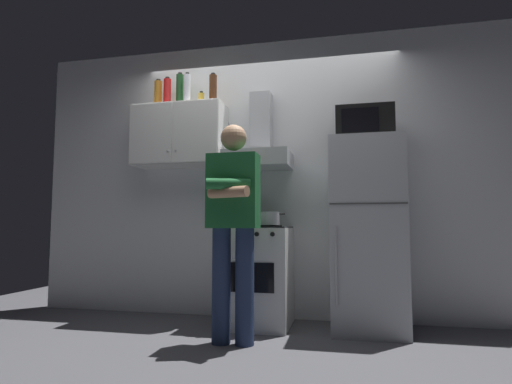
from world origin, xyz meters
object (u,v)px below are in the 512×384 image
object	(u,v)px
stove_oven	(256,275)
cooking_pot	(268,218)
bottle_spice_jar	(201,98)
bottle_rum_dark	(213,89)
microwave	(364,125)
bottle_wine_green	(180,90)
upper_cabinet	(180,136)
person_standing	(233,221)
refrigerator	(367,234)
bottle_liquor_amber	(158,94)
bottle_vodka_clear	(187,89)
bottle_soda_red	(167,92)
range_hood	(259,148)

from	to	relation	value
stove_oven	cooking_pot	world-z (taller)	cooking_pot
bottle_spice_jar	bottle_rum_dark	bearing A→B (deg)	0.93
microwave	bottle_wine_green	bearing A→B (deg)	175.82
upper_cabinet	bottle_rum_dark	xyz separation A→B (m)	(0.35, -0.02, 0.44)
person_standing	refrigerator	bearing A→B (deg)	31.23
stove_oven	bottle_liquor_amber	bearing A→B (deg)	173.27
refrigerator	bottle_vodka_clear	xyz separation A→B (m)	(-1.67, 0.10, 1.40)
bottle_soda_red	bottle_spice_jar	bearing A→B (deg)	0.66
cooking_pot	bottle_vodka_clear	bearing A→B (deg)	165.60
person_standing	bottle_soda_red	distance (m)	1.71
stove_oven	refrigerator	world-z (taller)	refrigerator
person_standing	bottle_wine_green	xyz separation A→B (m)	(-0.76, 0.75, 1.32)
bottle_liquor_amber	bottle_wine_green	bearing A→B (deg)	6.73
bottle_spice_jar	bottle_vodka_clear	bearing A→B (deg)	-176.47
range_hood	bottle_vodka_clear	distance (m)	0.94
cooking_pot	upper_cabinet	bearing A→B (deg)	165.27
person_standing	bottle_vodka_clear	size ratio (longest dim) A/B	5.10
upper_cabinet	refrigerator	xyz separation A→B (m)	(1.75, -0.12, -0.95)
bottle_soda_red	stove_oven	bearing A→B (deg)	-6.33
bottle_spice_jar	bottle_rum_dark	distance (m)	0.15
bottle_vodka_clear	bottle_spice_jar	bearing A→B (deg)	3.53
microwave	cooking_pot	world-z (taller)	microwave
microwave	bottle_rum_dark	size ratio (longest dim) A/B	1.61
bottle_soda_red	bottle_vodka_clear	world-z (taller)	bottle_vodka_clear
refrigerator	bottle_vodka_clear	distance (m)	2.18
cooking_pot	bottle_rum_dark	bearing A→B (deg)	158.65
bottle_soda_red	bottle_wine_green	xyz separation A→B (m)	(0.11, 0.05, 0.03)
refrigerator	bottle_rum_dark	size ratio (longest dim) A/B	5.35
microwave	bottle_vodka_clear	world-z (taller)	bottle_vodka_clear
range_hood	cooking_pot	bearing A→B (deg)	-62.12
range_hood	bottle_spice_jar	xyz separation A→B (m)	(-0.57, -0.02, 0.51)
range_hood	bottle_spice_jar	distance (m)	0.77
refrigerator	microwave	bearing A→B (deg)	90.90
stove_oven	bottle_rum_dark	world-z (taller)	bottle_rum_dark
stove_oven	range_hood	size ratio (longest dim) A/B	1.17
upper_cabinet	bottle_spice_jar	bearing A→B (deg)	-4.59
upper_cabinet	bottle_rum_dark	world-z (taller)	bottle_rum_dark
microwave	bottle_wine_green	size ratio (longest dim) A/B	1.38
upper_cabinet	microwave	distance (m)	1.75
person_standing	bottle_liquor_amber	distance (m)	1.78
upper_cabinet	refrigerator	distance (m)	2.00
refrigerator	bottle_spice_jar	world-z (taller)	bottle_spice_jar
bottle_soda_red	bottle_rum_dark	size ratio (longest dim) A/B	0.98
bottle_liquor_amber	bottle_rum_dark	world-z (taller)	bottle_rum_dark
person_standing	microwave	bearing A→B (deg)	32.00
refrigerator	cooking_pot	world-z (taller)	refrigerator
bottle_spice_jar	bottle_soda_red	size ratio (longest dim) A/B	0.43
bottle_spice_jar	cooking_pot	bearing A→B (deg)	-17.84
person_standing	bottle_liquor_amber	bearing A→B (deg)	143.54
upper_cabinet	range_hood	xyz separation A→B (m)	(0.80, 0.00, -0.15)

